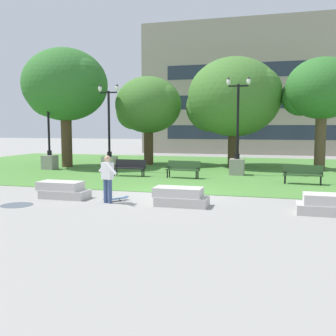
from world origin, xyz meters
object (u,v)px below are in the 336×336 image
lamp_post_center (49,153)px  lamp_post_left (109,154)px  lamp_post_right (237,156)px  concrete_block_center (63,190)px  concrete_block_right (329,205)px  park_bench_near_left (183,168)px  park_bench_far_right (303,173)px  park_bench_far_left (130,167)px  person_skateboarder (108,176)px  skateboard (116,199)px  concrete_block_left (180,197)px

lamp_post_center → lamp_post_left: bearing=-0.3°
lamp_post_left → lamp_post_center: bearing=179.7°
lamp_post_left → lamp_post_right: lamp_post_right is taller
concrete_block_center → lamp_post_left: bearing=102.6°
concrete_block_right → concrete_block_center: bearing=177.9°
concrete_block_center → lamp_post_center: bearing=124.7°
park_bench_near_left → lamp_post_left: lamp_post_left is taller
concrete_block_center → lamp_post_center: 10.85m
park_bench_far_right → park_bench_far_left: bearing=175.5°
person_skateboarder → lamp_post_left: 10.16m
park_bench_far_left → park_bench_far_right: size_ratio=0.98×
concrete_block_center → park_bench_far_left: bearing=89.5°
park_bench_far_right → lamp_post_center: size_ratio=0.37×
concrete_block_center → park_bench_near_left: (3.10, 6.93, 0.23)m
person_skateboarder → skateboard: 0.98m
skateboard → person_skateboarder: bearing=-108.0°
concrete_block_left → person_skateboarder: size_ratio=1.09×
concrete_block_center → concrete_block_right: bearing=-2.1°
park_bench_far_left → lamp_post_right: lamp_post_right is taller
concrete_block_left → lamp_post_right: bearing=83.6°
park_bench_near_left → lamp_post_left: bearing=159.1°
skateboard → lamp_post_right: (3.53, 9.12, 1.03)m
concrete_block_center → concrete_block_left: bearing=-2.8°
concrete_block_left → lamp_post_right: size_ratio=0.34×
concrete_block_right → person_skateboarder: (-7.40, -0.09, 0.66)m
concrete_block_left → park_bench_far_left: size_ratio=1.03×
concrete_block_left → lamp_post_left: size_ratio=0.35×
concrete_block_right → park_bench_far_right: 6.64m
concrete_block_center → park_bench_near_left: 7.60m
concrete_block_right → lamp_post_left: 14.72m
lamp_post_center → lamp_post_right: bearing=0.9°
skateboard → concrete_block_center: bearing=179.0°
park_bench_far_right → lamp_post_right: bearing=140.3°
concrete_block_center → concrete_block_left: size_ratio=1.03×
park_bench_near_left → lamp_post_center: (-9.26, 1.97, 0.50)m
person_skateboarder → concrete_block_right: bearing=0.7°
concrete_block_center → lamp_post_right: (5.72, 9.08, 0.81)m
concrete_block_center → lamp_post_left: lamp_post_left is taller
person_skateboarder → concrete_block_left: bearing=4.5°
skateboard → lamp_post_right: 9.83m
skateboard → park_bench_far_left: (-2.13, 7.03, 0.45)m
lamp_post_left → person_skateboarder: bearing=-66.5°
park_bench_near_left → lamp_post_center: size_ratio=0.37×
park_bench_far_left → lamp_post_center: size_ratio=0.36×
person_skateboarder → lamp_post_right: lamp_post_right is taller
concrete_block_center → park_bench_far_right: 11.05m
concrete_block_left → park_bench_far_right: bearing=55.9°
park_bench_far_right → lamp_post_right: size_ratio=0.34×
concrete_block_center → park_bench_far_right: (9.09, 6.28, 0.23)m
concrete_block_left → park_bench_near_left: bearing=102.4°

